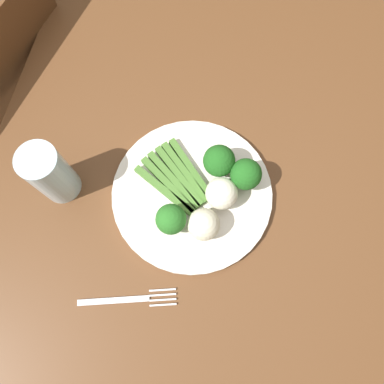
% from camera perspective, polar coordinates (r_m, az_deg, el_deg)
% --- Properties ---
extents(ground_plane, '(6.00, 6.00, 0.02)m').
position_cam_1_polar(ground_plane, '(1.44, 1.20, -6.82)').
color(ground_plane, '#B7A88E').
extents(dining_table, '(1.27, 0.82, 0.76)m').
position_cam_1_polar(dining_table, '(0.81, 2.12, 1.51)').
color(dining_table, brown).
rests_on(dining_table, ground_plane).
extents(chair, '(0.48, 0.48, 0.87)m').
position_cam_1_polar(chair, '(1.14, -25.19, 10.64)').
color(chair, brown).
rests_on(chair, ground_plane).
extents(plate, '(0.29, 0.29, 0.01)m').
position_cam_1_polar(plate, '(0.67, 0.00, -0.32)').
color(plate, silver).
rests_on(plate, dining_table).
extents(asparagus_bundle, '(0.14, 0.15, 0.01)m').
position_cam_1_polar(asparagus_bundle, '(0.67, -2.34, 2.03)').
color(asparagus_bundle, '#47752D').
rests_on(asparagus_bundle, plate).
extents(broccoli_left, '(0.05, 0.05, 0.07)m').
position_cam_1_polar(broccoli_left, '(0.64, 8.24, 2.68)').
color(broccoli_left, '#4C7F2B').
rests_on(broccoli_left, plate).
extents(broccoli_back_right, '(0.06, 0.06, 0.07)m').
position_cam_1_polar(broccoli_back_right, '(0.64, 4.16, 4.75)').
color(broccoli_back_right, '#4C7F2B').
rests_on(broccoli_back_right, plate).
extents(broccoli_outer_edge, '(0.05, 0.05, 0.06)m').
position_cam_1_polar(broccoli_outer_edge, '(0.61, -3.24, -4.20)').
color(broccoli_outer_edge, '#568E33').
rests_on(broccoli_outer_edge, plate).
extents(cauliflower_edge, '(0.05, 0.05, 0.05)m').
position_cam_1_polar(cauliflower_edge, '(0.62, 1.81, -4.99)').
color(cauliflower_edge, beige).
rests_on(cauliflower_edge, plate).
extents(cauliflower_mid, '(0.06, 0.06, 0.06)m').
position_cam_1_polar(cauliflower_mid, '(0.64, 4.54, -0.22)').
color(cauliflower_mid, silver).
rests_on(cauliflower_mid, plate).
extents(fork, '(0.06, 0.16, 0.00)m').
position_cam_1_polar(fork, '(0.66, -9.64, -15.92)').
color(fork, silver).
rests_on(fork, dining_table).
extents(water_glass, '(0.07, 0.07, 0.13)m').
position_cam_1_polar(water_glass, '(0.67, -20.84, 2.60)').
color(water_glass, silver).
rests_on(water_glass, dining_table).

